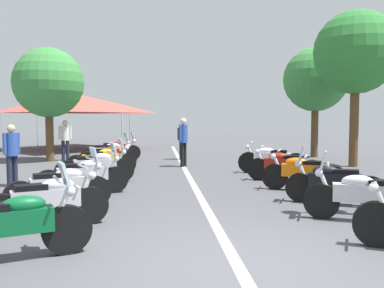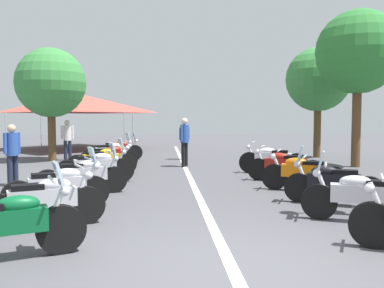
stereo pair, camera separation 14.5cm
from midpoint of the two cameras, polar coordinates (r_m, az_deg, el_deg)
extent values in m
plane|color=#4C4C51|center=(5.04, 5.71, -16.89)|extent=(80.00, 80.00, 0.00)
cube|color=beige|center=(11.96, -0.63, -4.87)|extent=(27.36, 0.16, 0.01)
cylinder|color=black|center=(5.65, -17.91, -11.38)|extent=(0.37, 0.65, 0.64)
cube|color=#0C592D|center=(5.55, -25.13, -9.91)|extent=(0.65, 1.08, 0.30)
ellipsoid|color=#0C592D|center=(5.51, -23.30, -7.82)|extent=(0.44, 0.58, 0.22)
cylinder|color=silver|center=(5.57, -18.59, -8.43)|extent=(0.17, 0.29, 0.58)
cylinder|color=silver|center=(5.51, -19.08, -4.78)|extent=(0.59, 0.27, 0.04)
sphere|color=silver|center=(5.55, -17.50, -6.35)|extent=(0.14, 0.14, 0.14)
cube|color=silver|center=(5.51, -18.27, -4.03)|extent=(0.38, 0.25, 0.32)
cylinder|color=black|center=(7.07, -14.82, -8.34)|extent=(0.37, 0.64, 0.63)
cube|color=silver|center=(6.92, -20.41, -7.18)|extent=(0.66, 1.07, 0.30)
ellipsoid|color=silver|center=(6.91, -18.97, -5.49)|extent=(0.44, 0.58, 0.22)
cube|color=black|center=(6.87, -22.28, -5.79)|extent=(0.43, 0.54, 0.12)
cylinder|color=silver|center=(7.01, -15.34, -5.96)|extent=(0.18, 0.29, 0.58)
cylinder|color=silver|center=(6.95, -15.71, -3.05)|extent=(0.59, 0.28, 0.04)
sphere|color=silver|center=(7.00, -14.49, -4.30)|extent=(0.14, 0.14, 0.14)
cylinder|color=silver|center=(7.12, -23.88, -9.23)|extent=(0.29, 0.54, 0.08)
cylinder|color=black|center=(8.43, -13.88, -6.46)|extent=(0.37, 0.62, 0.61)
cylinder|color=black|center=(8.21, -23.53, -6.92)|extent=(0.37, 0.62, 0.61)
cube|color=silver|center=(8.26, -18.66, -5.48)|extent=(0.68, 1.09, 0.30)
ellipsoid|color=silver|center=(8.26, -17.46, -4.06)|extent=(0.44, 0.58, 0.22)
cube|color=black|center=(8.20, -20.21, -4.31)|extent=(0.43, 0.54, 0.12)
cylinder|color=silver|center=(8.37, -14.31, -4.46)|extent=(0.18, 0.29, 0.58)
cylinder|color=silver|center=(8.31, -14.61, -2.02)|extent=(0.59, 0.28, 0.04)
sphere|color=silver|center=(8.37, -13.59, -3.07)|extent=(0.14, 0.14, 0.14)
cylinder|color=silver|center=(8.43, -21.68, -7.25)|extent=(0.29, 0.54, 0.08)
cube|color=silver|center=(8.33, -14.08, -1.52)|extent=(0.38, 0.25, 0.32)
cylinder|color=black|center=(9.86, -11.24, -4.94)|extent=(0.34, 0.64, 0.62)
cylinder|color=black|center=(9.64, -19.95, -5.28)|extent=(0.34, 0.64, 0.62)
cube|color=silver|center=(9.70, -15.57, -4.07)|extent=(0.64, 1.16, 0.30)
ellipsoid|color=silver|center=(9.70, -14.53, -2.86)|extent=(0.42, 0.58, 0.22)
cube|color=black|center=(9.65, -16.88, -3.06)|extent=(0.40, 0.54, 0.12)
cylinder|color=silver|center=(9.81, -11.61, -3.22)|extent=(0.16, 0.30, 0.58)
cylinder|color=silver|center=(9.77, -11.86, -1.13)|extent=(0.60, 0.24, 0.04)
sphere|color=silver|center=(9.81, -10.99, -2.03)|extent=(0.14, 0.14, 0.14)
cylinder|color=silver|center=(9.86, -18.28, -5.60)|extent=(0.26, 0.55, 0.08)
cube|color=silver|center=(9.78, -11.41, -0.71)|extent=(0.38, 0.23, 0.32)
cylinder|color=black|center=(11.50, -10.16, -3.62)|extent=(0.33, 0.67, 0.66)
cylinder|color=black|center=(11.27, -17.57, -3.87)|extent=(0.33, 0.67, 0.66)
cube|color=silver|center=(11.34, -13.84, -2.85)|extent=(0.61, 1.16, 0.30)
ellipsoid|color=silver|center=(11.35, -12.95, -1.82)|extent=(0.41, 0.57, 0.22)
cube|color=black|center=(11.29, -14.96, -1.98)|extent=(0.39, 0.54, 0.12)
cylinder|color=silver|center=(11.45, -10.47, -2.14)|extent=(0.15, 0.30, 0.58)
cylinder|color=silver|center=(11.41, -10.68, -0.35)|extent=(0.60, 0.23, 0.04)
sphere|color=silver|center=(11.46, -9.94, -1.13)|extent=(0.14, 0.14, 0.14)
cylinder|color=silver|center=(11.49, -16.16, -4.21)|extent=(0.24, 0.55, 0.08)
cube|color=silver|center=(11.42, -10.29, 0.01)|extent=(0.38, 0.23, 0.32)
cylinder|color=black|center=(13.03, -9.67, -2.74)|extent=(0.38, 0.68, 0.68)
cylinder|color=black|center=(12.67, -16.28, -3.01)|extent=(0.38, 0.68, 0.68)
cube|color=#EAB214|center=(12.81, -12.94, -2.07)|extent=(0.69, 1.18, 0.30)
ellipsoid|color=#EAB214|center=(12.84, -12.17, -1.16)|extent=(0.43, 0.58, 0.22)
cube|color=black|center=(12.75, -13.91, -1.30)|extent=(0.42, 0.54, 0.12)
cylinder|color=silver|center=(12.98, -9.93, -1.43)|extent=(0.17, 0.29, 0.58)
cylinder|color=silver|center=(12.95, -10.12, 0.15)|extent=(0.59, 0.27, 0.04)
sphere|color=silver|center=(13.00, -9.48, -0.54)|extent=(0.14, 0.14, 0.14)
cylinder|color=silver|center=(12.92, -15.08, -3.32)|extent=(0.28, 0.54, 0.08)
cylinder|color=black|center=(14.30, -9.39, -2.25)|extent=(0.29, 0.65, 0.64)
cylinder|color=black|center=(14.13, -14.91, -2.39)|extent=(0.29, 0.65, 0.64)
cube|color=maroon|center=(14.18, -12.14, -1.60)|extent=(0.53, 1.09, 0.30)
ellipsoid|color=maroon|center=(14.19, -11.43, -0.78)|extent=(0.38, 0.57, 0.22)
cube|color=black|center=(14.14, -13.03, -0.89)|extent=(0.37, 0.53, 0.12)
cylinder|color=silver|center=(14.26, -9.63, -1.06)|extent=(0.14, 0.30, 0.58)
cylinder|color=silver|center=(14.23, -9.81, 0.38)|extent=(0.61, 0.19, 0.04)
sphere|color=silver|center=(14.27, -9.21, -0.25)|extent=(0.14, 0.14, 0.14)
cylinder|color=silver|center=(14.34, -13.86, -2.67)|extent=(0.21, 0.55, 0.08)
cylinder|color=black|center=(16.07, -9.39, -1.55)|extent=(0.39, 0.67, 0.67)
cylinder|color=black|center=(15.67, -14.49, -1.75)|extent=(0.39, 0.67, 0.67)
cube|color=white|center=(15.84, -11.92, -1.00)|extent=(0.69, 1.14, 0.30)
ellipsoid|color=white|center=(15.88, -11.30, -0.26)|extent=(0.44, 0.58, 0.22)
cube|color=black|center=(15.77, -12.69, -0.38)|extent=(0.43, 0.54, 0.12)
cylinder|color=silver|center=(16.03, -9.60, -0.49)|extent=(0.18, 0.29, 0.58)
cylinder|color=silver|center=(16.00, -9.75, 0.79)|extent=(0.59, 0.28, 0.04)
sphere|color=silver|center=(16.05, -9.24, 0.23)|extent=(0.14, 0.14, 0.14)
cylinder|color=silver|center=(15.92, -13.61, -2.02)|extent=(0.29, 0.54, 0.08)
cube|color=silver|center=(16.02, -9.48, 1.05)|extent=(0.38, 0.25, 0.32)
cylinder|color=black|center=(17.47, -8.53, -1.19)|extent=(0.28, 0.65, 0.64)
cylinder|color=black|center=(17.30, -13.52, -1.30)|extent=(0.28, 0.65, 0.64)
cube|color=maroon|center=(17.35, -11.02, -0.65)|extent=(0.53, 1.19, 0.30)
ellipsoid|color=maroon|center=(17.36, -10.44, 0.02)|extent=(0.37, 0.56, 0.22)
cube|color=black|center=(17.32, -11.75, -0.07)|extent=(0.36, 0.53, 0.12)
cylinder|color=silver|center=(17.44, -8.73, -0.21)|extent=(0.13, 0.30, 0.58)
cylinder|color=silver|center=(17.41, -8.87, 0.97)|extent=(0.61, 0.18, 0.04)
sphere|color=silver|center=(17.44, -8.38, 0.45)|extent=(0.14, 0.14, 0.14)
cylinder|color=silver|center=(17.51, -12.56, -1.54)|extent=(0.20, 0.55, 0.08)
cube|color=silver|center=(17.42, -8.61, 1.20)|extent=(0.38, 0.20, 0.32)
cylinder|color=black|center=(6.18, 23.93, -10.27)|extent=(0.41, 0.63, 0.63)
cylinder|color=silver|center=(6.12, 24.57, -7.54)|extent=(0.19, 0.29, 0.58)
sphere|color=silver|center=(6.08, 23.58, -5.67)|extent=(0.14, 0.14, 0.14)
cylinder|color=black|center=(7.54, 17.21, -7.69)|extent=(0.37, 0.62, 0.62)
cube|color=silver|center=(7.54, 23.10, -6.43)|extent=(0.71, 1.18, 0.30)
ellipsoid|color=silver|center=(7.49, 21.76, -4.91)|extent=(0.44, 0.58, 0.22)
cube|color=black|center=(7.53, 24.81, -5.09)|extent=(0.43, 0.54, 0.12)
cylinder|color=silver|center=(7.49, 17.71, -5.45)|extent=(0.18, 0.29, 0.58)
cylinder|color=silver|center=(7.44, 18.08, -2.71)|extent=(0.59, 0.28, 0.04)
sphere|color=silver|center=(7.46, 16.90, -3.91)|extent=(0.14, 0.14, 0.14)
cube|color=silver|center=(7.43, 17.47, -2.16)|extent=(0.38, 0.25, 0.32)
cylinder|color=black|center=(8.90, 14.54, -5.92)|extent=(0.39, 0.62, 0.62)
cylinder|color=black|center=(8.87, 23.38, -6.14)|extent=(0.39, 0.62, 0.62)
cube|color=black|center=(8.84, 18.98, -4.90)|extent=(0.70, 1.06, 0.30)
ellipsoid|color=black|center=(8.81, 17.83, -3.58)|extent=(0.46, 0.58, 0.22)
cube|color=black|center=(8.81, 20.43, -3.77)|extent=(0.44, 0.55, 0.12)
cylinder|color=silver|center=(8.85, 14.96, -4.02)|extent=(0.19, 0.29, 0.58)
cylinder|color=silver|center=(8.81, 15.26, -1.71)|extent=(0.58, 0.30, 0.04)
sphere|color=silver|center=(8.84, 14.27, -2.71)|extent=(0.14, 0.14, 0.14)
cylinder|color=silver|center=(8.70, 21.62, -6.90)|extent=(0.31, 0.53, 0.08)
cube|color=silver|center=(8.81, 14.75, -1.24)|extent=(0.38, 0.26, 0.32)
cylinder|color=black|center=(10.33, 11.20, -4.51)|extent=(0.38, 0.64, 0.64)
cylinder|color=black|center=(10.26, 18.93, -4.69)|extent=(0.38, 0.64, 0.64)
cube|color=orange|center=(10.25, 15.07, -3.61)|extent=(0.67, 1.08, 0.30)
ellipsoid|color=orange|center=(10.24, 14.08, -2.48)|extent=(0.44, 0.58, 0.22)
cube|color=black|center=(10.22, 16.32, -2.64)|extent=(0.43, 0.54, 0.12)
cylinder|color=silver|center=(10.29, 11.55, -2.86)|extent=(0.18, 0.29, 0.58)
cylinder|color=silver|center=(10.25, 11.80, -0.87)|extent=(0.59, 0.28, 0.04)
sphere|color=silver|center=(10.28, 10.95, -1.74)|extent=(0.14, 0.14, 0.14)
cylinder|color=silver|center=(10.09, 17.35, -5.34)|extent=(0.29, 0.54, 0.08)
cylinder|color=black|center=(11.78, 8.97, -3.50)|extent=(0.38, 0.64, 0.63)
cylinder|color=black|center=(11.63, 16.19, -3.69)|extent=(0.38, 0.64, 0.63)
cube|color=maroon|center=(11.66, 12.57, -2.73)|extent=(0.70, 1.14, 0.30)
ellipsoid|color=maroon|center=(11.66, 11.71, -1.73)|extent=(0.44, 0.58, 0.22)
cube|color=black|center=(11.63, 13.66, -1.87)|extent=(0.43, 0.54, 0.12)
cylinder|color=silver|center=(11.74, 9.28, -2.06)|extent=(0.18, 0.29, 0.58)
cylinder|color=silver|center=(11.70, 9.49, -0.31)|extent=(0.59, 0.28, 0.04)
sphere|color=silver|center=(11.74, 8.76, -1.07)|extent=(0.14, 0.14, 0.14)
cylinder|color=silver|center=(11.48, 14.67, -4.24)|extent=(0.29, 0.54, 0.08)
cylinder|color=black|center=(13.33, 7.67, -2.57)|extent=(0.39, 0.68, 0.68)
cylinder|color=black|center=(13.17, 14.10, -2.72)|extent=(0.39, 0.68, 0.68)
cube|color=white|center=(13.21, 10.87, -1.87)|extent=(0.69, 1.16, 0.30)
ellipsoid|color=white|center=(13.21, 10.11, -0.99)|extent=(0.44, 0.58, 0.22)
cube|color=black|center=(13.17, 11.83, -1.11)|extent=(0.42, 0.54, 0.12)
cylinder|color=silver|center=(13.29, 7.94, -1.29)|extent=(0.17, 0.29, 0.58)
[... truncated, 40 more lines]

